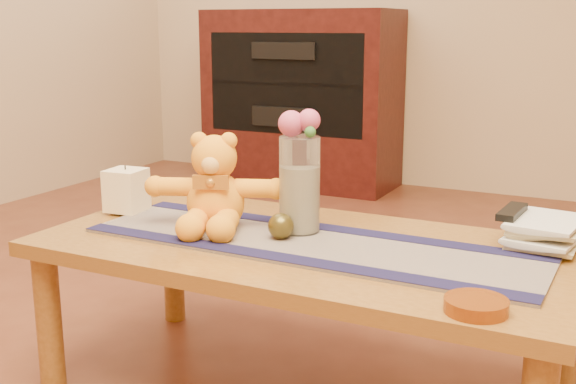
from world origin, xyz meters
The scene contains 29 objects.
coffee_table_top centered at (0.00, 0.00, 0.43)m, with size 1.40×0.70×0.04m, color brown.
table_leg_fl centered at (-0.64, -0.29, 0.21)m, with size 0.07×0.07×0.41m, color brown.
table_leg_bl centered at (-0.64, 0.29, 0.21)m, with size 0.07×0.07×0.41m, color brown.
table_leg_br centered at (0.64, 0.29, 0.21)m, with size 0.07×0.07×0.41m, color brown.
persian_runner centered at (0.02, -0.02, 0.45)m, with size 1.20×0.35×0.01m, color #191843.
runner_border_near centered at (0.02, -0.16, 0.46)m, with size 1.20×0.06×0.00m, color #141237.
runner_border_far centered at (0.02, 0.13, 0.46)m, with size 1.20×0.06×0.00m, color #141237.
teddy_bear centered at (-0.28, 0.01, 0.58)m, with size 0.37×0.30×0.25m, color #FF9F20, non-canonical shape.
pillar_candle centered at (-0.61, 0.03, 0.52)m, with size 0.11×0.11×0.13m, color #FFE8BB.
candle_wick centered at (-0.61, 0.03, 0.59)m, with size 0.00×0.00×0.01m, color black.
glass_vase centered at (-0.05, 0.06, 0.59)m, with size 0.11×0.11×0.26m, color silver.
potpourri_fill centered at (-0.05, 0.06, 0.55)m, with size 0.09×0.09×0.18m, color beige.
rose_left centered at (-0.07, 0.05, 0.75)m, with size 0.07×0.07×0.07m, color #C34471.
rose_right centered at (-0.02, 0.07, 0.76)m, with size 0.06×0.06×0.06m, color #C34471.
blue_flower_back centered at (-0.04, 0.10, 0.75)m, with size 0.04×0.04×0.04m, color #5259B1.
blue_flower_side centered at (-0.08, 0.08, 0.74)m, with size 0.04×0.04×0.04m, color #5259B1.
leaf_sprig centered at (-0.01, 0.04, 0.74)m, with size 0.03×0.03×0.03m, color #33662D.
bronze_ball centered at (-0.06, -0.02, 0.49)m, with size 0.07×0.07×0.07m, color #483E18.
book_bottom centered at (0.48, 0.24, 0.46)m, with size 0.17×0.22×0.02m, color beige.
book_lower centered at (0.49, 0.24, 0.48)m, with size 0.16×0.22×0.02m, color beige.
book_upper centered at (0.48, 0.25, 0.50)m, with size 0.17×0.22×0.02m, color beige.
book_top centered at (0.49, 0.24, 0.52)m, with size 0.16×0.22×0.02m, color beige.
tv_remote centered at (0.48, 0.23, 0.54)m, with size 0.04×0.16×0.02m, color black.
amber_dish centered at (0.51, -0.27, 0.46)m, with size 0.13×0.13×0.03m, color #BF5914.
media_cabinet centered at (-1.20, 2.48, 0.55)m, with size 1.20×0.50×1.10m, color black.
cabinet_cavity centered at (-1.20, 2.25, 0.66)m, with size 1.02×0.03×0.61m, color black.
cabinet_shelf centered at (-1.20, 2.33, 0.66)m, with size 1.02×0.20×0.03m, color black.
stereo_upper centered at (-1.20, 2.35, 0.86)m, with size 0.42×0.28×0.10m, color black.
stereo_lower centered at (-1.20, 2.35, 0.46)m, with size 0.42×0.28×0.12m, color black.
Camera 1 is at (0.77, -1.63, 1.01)m, focal length 44.64 mm.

